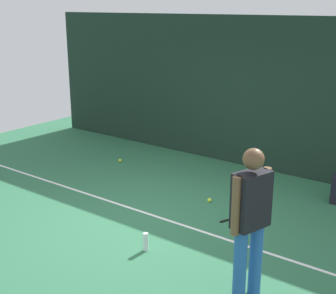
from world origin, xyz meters
TOP-DOWN VIEW (x-y plane):
  - ground_plane at (0.00, 0.00)m, footprint 12.00×12.00m
  - back_fence at (0.00, 3.00)m, footprint 10.00×0.10m
  - court_line at (0.00, 0.05)m, footprint 9.00×0.05m
  - tennis_player at (2.09, -0.98)m, footprint 0.32×0.51m
  - tennis_racket at (1.09, 0.83)m, footprint 0.42×0.63m
  - tennis_ball_near_player at (0.39, 0.99)m, footprint 0.07×0.07m
  - tennis_ball_by_fence at (-2.12, 1.62)m, footprint 0.07×0.07m
  - water_bottle at (0.56, -0.84)m, footprint 0.07×0.07m

SIDE VIEW (x-z plane):
  - ground_plane at x=0.00m, z-range 0.00..0.00m
  - court_line at x=0.00m, z-range 0.00..0.00m
  - tennis_racket at x=1.09m, z-range 0.00..0.03m
  - tennis_ball_near_player at x=0.39m, z-range 0.00..0.07m
  - tennis_ball_by_fence at x=-2.12m, z-range 0.00..0.07m
  - water_bottle at x=0.56m, z-range 0.00..0.25m
  - tennis_player at x=2.09m, z-range 0.12..1.82m
  - back_fence at x=0.00m, z-range 0.00..2.87m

